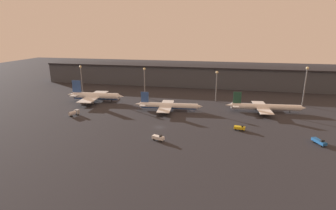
{
  "coord_description": "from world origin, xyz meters",
  "views": [
    {
      "loc": [
        30.13,
        -120.42,
        47.09
      ],
      "look_at": [
        0.18,
        20.38,
        6.0
      ],
      "focal_mm": 28.0,
      "sensor_mm": 36.0,
      "label": 1
    }
  ],
  "objects_px": {
    "airplane_0": "(95,96)",
    "service_vehicle_1": "(240,128)",
    "airplane_1": "(168,106)",
    "airplane_2": "(265,107)",
    "service_vehicle_0": "(319,142)",
    "service_vehicle_2": "(74,113)",
    "service_vehicle_3": "(158,138)"
  },
  "relations": [
    {
      "from": "airplane_2",
      "to": "service_vehicle_0",
      "type": "distance_m",
      "value": 47.18
    },
    {
      "from": "service_vehicle_2",
      "to": "service_vehicle_1",
      "type": "bearing_deg",
      "value": -68.2
    },
    {
      "from": "airplane_1",
      "to": "service_vehicle_1",
      "type": "bearing_deg",
      "value": -36.09
    },
    {
      "from": "airplane_0",
      "to": "service_vehicle_0",
      "type": "height_order",
      "value": "airplane_0"
    },
    {
      "from": "airplane_1",
      "to": "service_vehicle_3",
      "type": "xyz_separation_m",
      "value": [
        5.28,
        -45.34,
        -1.6
      ]
    },
    {
      "from": "airplane_1",
      "to": "service_vehicle_1",
      "type": "xyz_separation_m",
      "value": [
        41.19,
        -24.86,
        -1.72
      ]
    },
    {
      "from": "service_vehicle_2",
      "to": "airplane_0",
      "type": "bearing_deg",
      "value": 29.01
    },
    {
      "from": "service_vehicle_0",
      "to": "service_vehicle_3",
      "type": "distance_m",
      "value": 69.2
    },
    {
      "from": "airplane_1",
      "to": "service_vehicle_2",
      "type": "xyz_separation_m",
      "value": [
        -50.35,
        -21.29,
        -1.22
      ]
    },
    {
      "from": "airplane_1",
      "to": "service_vehicle_3",
      "type": "distance_m",
      "value": 45.68
    },
    {
      "from": "airplane_0",
      "to": "service_vehicle_1",
      "type": "distance_m",
      "value": 100.59
    },
    {
      "from": "service_vehicle_1",
      "to": "service_vehicle_3",
      "type": "bearing_deg",
      "value": -138.15
    },
    {
      "from": "airplane_2",
      "to": "service_vehicle_3",
      "type": "relative_size",
      "value": 8.06
    },
    {
      "from": "airplane_1",
      "to": "airplane_2",
      "type": "distance_m",
      "value": 57.86
    },
    {
      "from": "airplane_1",
      "to": "service_vehicle_0",
      "type": "bearing_deg",
      "value": -30.29
    },
    {
      "from": "airplane_1",
      "to": "service_vehicle_1",
      "type": "height_order",
      "value": "airplane_1"
    },
    {
      "from": "airplane_1",
      "to": "service_vehicle_0",
      "type": "xyz_separation_m",
      "value": [
        73.67,
        -34.84,
        -1.69
      ]
    },
    {
      "from": "airplane_0",
      "to": "airplane_2",
      "type": "xyz_separation_m",
      "value": [
        110.2,
        -0.81,
        -0.85
      ]
    },
    {
      "from": "service_vehicle_1",
      "to": "service_vehicle_3",
      "type": "xyz_separation_m",
      "value": [
        -35.91,
        -20.49,
        0.12
      ]
    },
    {
      "from": "service_vehicle_2",
      "to": "service_vehicle_3",
      "type": "distance_m",
      "value": 60.61
    },
    {
      "from": "airplane_0",
      "to": "service_vehicle_1",
      "type": "relative_size",
      "value": 7.22
    },
    {
      "from": "airplane_2",
      "to": "service_vehicle_1",
      "type": "bearing_deg",
      "value": -119.96
    },
    {
      "from": "airplane_0",
      "to": "service_vehicle_2",
      "type": "bearing_deg",
      "value": -90.0
    },
    {
      "from": "airplane_1",
      "to": "airplane_0",
      "type": "bearing_deg",
      "value": 164.23
    },
    {
      "from": "airplane_0",
      "to": "airplane_2",
      "type": "relative_size",
      "value": 0.86
    },
    {
      "from": "service_vehicle_0",
      "to": "service_vehicle_3",
      "type": "bearing_deg",
      "value": -104.53
    },
    {
      "from": "service_vehicle_1",
      "to": "service_vehicle_2",
      "type": "distance_m",
      "value": 91.62
    },
    {
      "from": "service_vehicle_0",
      "to": "airplane_0",
      "type": "bearing_deg",
      "value": -132.78
    },
    {
      "from": "service_vehicle_3",
      "to": "airplane_0",
      "type": "bearing_deg",
      "value": 155.43
    },
    {
      "from": "service_vehicle_1",
      "to": "service_vehicle_3",
      "type": "relative_size",
      "value": 0.96
    },
    {
      "from": "service_vehicle_0",
      "to": "service_vehicle_1",
      "type": "relative_size",
      "value": 1.3
    },
    {
      "from": "airplane_2",
      "to": "service_vehicle_1",
      "type": "xyz_separation_m",
      "value": [
        -15.91,
        -34.16,
        -1.75
      ]
    }
  ]
}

